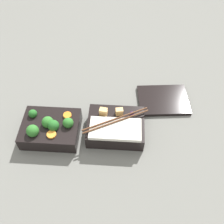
{
  "coord_description": "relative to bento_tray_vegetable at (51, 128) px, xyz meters",
  "views": [
    {
      "loc": [
        0.12,
        -0.47,
        0.71
      ],
      "look_at": [
        0.09,
        0.05,
        0.05
      ],
      "focal_mm": 42.0,
      "sensor_mm": 36.0,
      "label": 1
    }
  ],
  "objects": [
    {
      "name": "ground_plane",
      "position": [
        0.1,
        0.01,
        -0.03
      ],
      "size": [
        3.0,
        3.0,
        0.0
      ],
      "primitive_type": "plane",
      "color": "slate"
    },
    {
      "name": "bento_tray_vegetable",
      "position": [
        0.0,
        0.0,
        0.0
      ],
      "size": [
        0.18,
        0.14,
        0.08
      ],
      "color": "black",
      "rests_on": "ground_plane"
    },
    {
      "name": "bento_tray_rice",
      "position": [
        0.2,
        0.02,
        -0.0
      ],
      "size": [
        0.2,
        0.14,
        0.08
      ],
      "color": "black",
      "rests_on": "ground_plane"
    },
    {
      "name": "bento_lid",
      "position": [
        0.37,
        0.16,
        -0.02
      ],
      "size": [
        0.19,
        0.15,
        0.01
      ],
      "primitive_type": "cube",
      "rotation": [
        0.0,
        0.0,
        0.1
      ],
      "color": "black",
      "rests_on": "ground_plane"
    }
  ]
}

